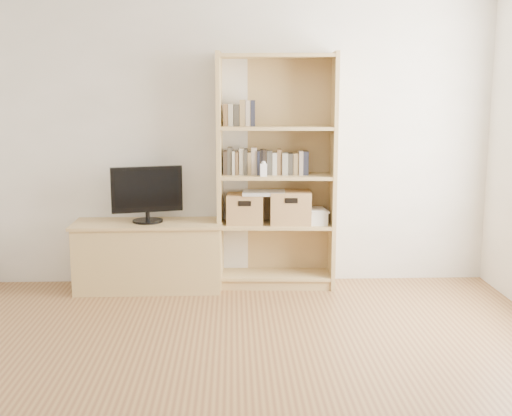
{
  "coord_description": "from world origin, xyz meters",
  "views": [
    {
      "loc": [
        -0.02,
        -3.13,
        1.68
      ],
      "look_at": [
        0.16,
        1.9,
        0.77
      ],
      "focal_mm": 45.0,
      "sensor_mm": 36.0,
      "label": 1
    }
  ],
  "objects_px": {
    "baby_monitor": "(263,170)",
    "basket_right": "(291,207)",
    "television": "(147,195)",
    "laptop": "(264,193)",
    "basket_left": "(245,209)",
    "tv_stand": "(149,257)",
    "bookshelf": "(276,172)"
  },
  "relations": [
    {
      "from": "baby_monitor",
      "to": "basket_right",
      "type": "distance_m",
      "value": 0.42
    },
    {
      "from": "television",
      "to": "basket_right",
      "type": "bearing_deg",
      "value": -13.06
    },
    {
      "from": "basket_right",
      "to": "laptop",
      "type": "xyz_separation_m",
      "value": [
        -0.23,
        -0.0,
        0.13
      ]
    },
    {
      "from": "television",
      "to": "baby_monitor",
      "type": "height_order",
      "value": "baby_monitor"
    },
    {
      "from": "television",
      "to": "basket_left",
      "type": "xyz_separation_m",
      "value": [
        0.84,
        0.06,
        -0.14
      ]
    },
    {
      "from": "basket_left",
      "to": "basket_right",
      "type": "bearing_deg",
      "value": 0.92
    },
    {
      "from": "television",
      "to": "laptop",
      "type": "distance_m",
      "value": 1.0
    },
    {
      "from": "television",
      "to": "baby_monitor",
      "type": "bearing_deg",
      "value": -18.1
    },
    {
      "from": "baby_monitor",
      "to": "television",
      "type": "bearing_deg",
      "value": 171.61
    },
    {
      "from": "tv_stand",
      "to": "baby_monitor",
      "type": "xyz_separation_m",
      "value": [
        0.99,
        -0.05,
        0.76
      ]
    },
    {
      "from": "tv_stand",
      "to": "television",
      "type": "relative_size",
      "value": 2.05
    },
    {
      "from": "tv_stand",
      "to": "basket_left",
      "type": "relative_size",
      "value": 3.95
    },
    {
      "from": "television",
      "to": "bookshelf",
      "type": "bearing_deg",
      "value": -12.26
    },
    {
      "from": "tv_stand",
      "to": "television",
      "type": "xyz_separation_m",
      "value": [
        0.0,
        0.0,
        0.54
      ]
    },
    {
      "from": "baby_monitor",
      "to": "tv_stand",
      "type": "bearing_deg",
      "value": 171.61
    },
    {
      "from": "baby_monitor",
      "to": "bookshelf",
      "type": "bearing_deg",
      "value": 37.0
    },
    {
      "from": "basket_left",
      "to": "baby_monitor",
      "type": "bearing_deg",
      "value": -33.24
    },
    {
      "from": "basket_left",
      "to": "television",
      "type": "bearing_deg",
      "value": -172.25
    },
    {
      "from": "tv_stand",
      "to": "basket_left",
      "type": "bearing_deg",
      "value": 3.39
    },
    {
      "from": "basket_right",
      "to": "television",
      "type": "bearing_deg",
      "value": -175.05
    },
    {
      "from": "basket_left",
      "to": "laptop",
      "type": "distance_m",
      "value": 0.21
    },
    {
      "from": "baby_monitor",
      "to": "laptop",
      "type": "bearing_deg",
      "value": 79.73
    },
    {
      "from": "television",
      "to": "baby_monitor",
      "type": "distance_m",
      "value": 1.01
    },
    {
      "from": "basket_left",
      "to": "tv_stand",
      "type": "bearing_deg",
      "value": -172.25
    },
    {
      "from": "baby_monitor",
      "to": "laptop",
      "type": "height_order",
      "value": "baby_monitor"
    },
    {
      "from": "basket_left",
      "to": "laptop",
      "type": "xyz_separation_m",
      "value": [
        0.16,
        -0.02,
        0.14
      ]
    },
    {
      "from": "tv_stand",
      "to": "television",
      "type": "distance_m",
      "value": 0.54
    },
    {
      "from": "bookshelf",
      "to": "laptop",
      "type": "distance_m",
      "value": 0.21
    },
    {
      "from": "television",
      "to": "basket_left",
      "type": "relative_size",
      "value": 1.93
    },
    {
      "from": "television",
      "to": "basket_left",
      "type": "height_order",
      "value": "television"
    },
    {
      "from": "bookshelf",
      "to": "tv_stand",
      "type": "bearing_deg",
      "value": -174.54
    },
    {
      "from": "bookshelf",
      "to": "baby_monitor",
      "type": "height_order",
      "value": "bookshelf"
    }
  ]
}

